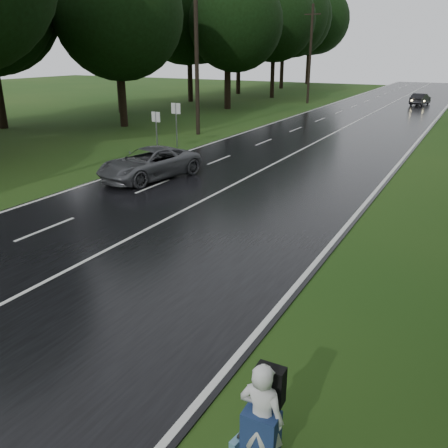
# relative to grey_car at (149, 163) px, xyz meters

# --- Properties ---
(ground) EXTENTS (160.00, 160.00, 0.00)m
(ground) POSITION_rel_grey_car_xyz_m (3.97, -9.06, -0.74)
(ground) COLOR #244113
(ground) RESTS_ON ground
(road) EXTENTS (12.00, 140.00, 0.04)m
(road) POSITION_rel_grey_car_xyz_m (3.97, 10.94, -0.72)
(road) COLOR black
(road) RESTS_ON ground
(lane_center) EXTENTS (0.12, 140.00, 0.01)m
(lane_center) POSITION_rel_grey_car_xyz_m (3.97, 10.94, -0.70)
(lane_center) COLOR silver
(lane_center) RESTS_ON road
(grey_car) EXTENTS (3.40, 5.44, 1.40)m
(grey_car) POSITION_rel_grey_car_xyz_m (0.00, 0.00, 0.00)
(grey_car) COLOR #4C4E52
(grey_car) RESTS_ON road
(far_car) EXTENTS (1.84, 3.92, 1.24)m
(far_car) POSITION_rel_grey_car_xyz_m (7.00, 39.42, -0.08)
(far_car) COLOR black
(far_car) RESTS_ON road
(hitchhiker) EXTENTS (0.66, 0.60, 1.79)m
(hitchhiker) POSITION_rel_grey_car_xyz_m (11.23, -12.32, 0.09)
(hitchhiker) COLOR silver
(hitchhiker) RESTS_ON ground
(suitcase) EXTENTS (0.19, 0.41, 0.28)m
(suitcase) POSITION_rel_grey_car_xyz_m (10.83, -12.20, -0.60)
(suitcase) COLOR teal
(suitcase) RESTS_ON ground
(utility_pole_mid) EXTENTS (1.80, 0.28, 10.41)m
(utility_pole_mid) POSITION_rel_grey_car_xyz_m (-4.53, 11.73, -0.74)
(utility_pole_mid) COLOR black
(utility_pole_mid) RESTS_ON ground
(utility_pole_far) EXTENTS (1.80, 0.28, 10.33)m
(utility_pole_far) POSITION_rel_grey_car_xyz_m (-4.53, 35.56, -0.74)
(utility_pole_far) COLOR black
(utility_pole_far) RESTS_ON ground
(road_sign_a) EXTENTS (0.57, 0.10, 2.37)m
(road_sign_a) POSITION_rel_grey_car_xyz_m (-3.23, 5.03, -0.74)
(road_sign_a) COLOR white
(road_sign_a) RESTS_ON ground
(road_sign_b) EXTENTS (0.64, 0.10, 2.67)m
(road_sign_b) POSITION_rel_grey_car_xyz_m (-3.23, 7.09, -0.74)
(road_sign_b) COLOR white
(road_sign_b) RESTS_ON ground
(tree_left_d) EXTENTS (8.85, 8.85, 13.83)m
(tree_left_d) POSITION_rel_grey_car_xyz_m (-11.64, 12.14, -0.74)
(tree_left_d) COLOR black
(tree_left_d) RESTS_ON ground
(tree_left_e) EXTENTS (9.02, 9.02, 14.09)m
(tree_left_e) POSITION_rel_grey_car_xyz_m (-10.03, 26.54, -0.74)
(tree_left_e) COLOR black
(tree_left_e) RESTS_ON ground
(tree_left_f) EXTENTS (10.40, 10.40, 16.25)m
(tree_left_f) POSITION_rel_grey_car_xyz_m (-10.76, 39.90, -0.74)
(tree_left_f) COLOR black
(tree_left_f) RESTS_ON ground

